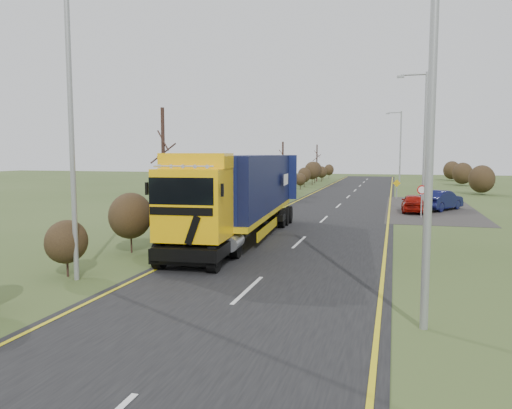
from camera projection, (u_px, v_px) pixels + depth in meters
The scene contains 14 objects.
ground at pixel (279, 261), 18.18m from camera, with size 160.00×160.00×0.00m, color #394E21.
road at pixel (319, 224), 27.76m from camera, with size 8.00×120.00×0.02m, color black.
layby at pixel (430, 208), 35.62m from camera, with size 6.00×18.00×0.02m, color #2F2C2A.
lane_markings at pixel (318, 224), 27.47m from camera, with size 7.52×116.00×0.01m.
hedgerow at pixel (204, 196), 27.18m from camera, with size 2.24×102.04×6.05m.
lorry at pixel (242, 191), 22.63m from camera, with size 3.24×14.27×3.94m.
car_red_hatchback at pixel (413, 203), 33.14m from camera, with size 1.48×3.67×1.25m, color #920E07.
car_blue_sedan at pixel (440, 200), 34.43m from camera, with size 1.48×4.23×1.39m, color #090C34.
streetlight_near at pixel (426, 76), 10.68m from camera, with size 2.13×0.20×10.07m.
streetlight_mid at pixel (423, 137), 32.02m from camera, with size 1.93×0.18×9.09m.
streetlight_far at pixel (400, 145), 61.51m from camera, with size 1.93×0.18×9.08m.
left_pole at pixel (71, 121), 15.07m from camera, with size 0.16×0.16×9.83m, color #97999C.
speed_sign at pixel (422, 196), 30.06m from camera, with size 0.56×0.10×2.02m.
warning_board at pixel (397, 187), 42.89m from camera, with size 0.65×0.11×1.70m.
Camera 1 is at (3.97, -17.45, 3.93)m, focal length 35.00 mm.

